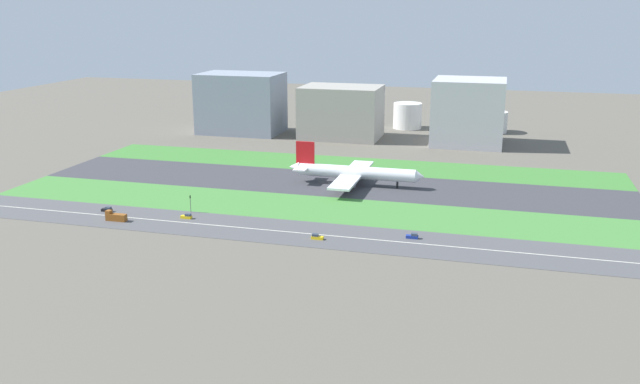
% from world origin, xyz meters
% --- Properties ---
extents(ground_plane, '(800.00, 800.00, 0.00)m').
position_xyz_m(ground_plane, '(0.00, 0.00, 0.00)').
color(ground_plane, '#5B564C').
extents(runway, '(280.00, 46.00, 0.10)m').
position_xyz_m(runway, '(0.00, 0.00, 0.05)').
color(runway, '#38383D').
rests_on(runway, ground_plane).
extents(grass_median_north, '(280.00, 36.00, 0.10)m').
position_xyz_m(grass_median_north, '(0.00, 41.00, 0.05)').
color(grass_median_north, '#3D7A33').
rests_on(grass_median_north, ground_plane).
extents(grass_median_south, '(280.00, 36.00, 0.10)m').
position_xyz_m(grass_median_south, '(0.00, -41.00, 0.05)').
color(grass_median_south, '#427F38').
rests_on(grass_median_south, ground_plane).
extents(highway, '(280.00, 28.00, 0.10)m').
position_xyz_m(highway, '(0.00, -73.00, 0.05)').
color(highway, '#4C4C4F').
rests_on(highway, ground_plane).
extents(highway_centerline, '(266.00, 0.50, 0.01)m').
position_xyz_m(highway_centerline, '(0.00, -73.00, 0.11)').
color(highway_centerline, silver).
rests_on(highway_centerline, highway).
extents(airliner, '(65.00, 56.00, 19.70)m').
position_xyz_m(airliner, '(11.24, 0.00, 6.23)').
color(airliner, white).
rests_on(airliner, runway).
extents(car_0, '(4.40, 1.80, 2.00)m').
position_xyz_m(car_0, '(-77.40, -68.00, 0.92)').
color(car_0, black).
rests_on(car_0, highway).
extents(truck_0, '(8.40, 2.50, 4.00)m').
position_xyz_m(truck_0, '(-67.21, -78.00, 1.67)').
color(truck_0, brown).
rests_on(truck_0, highway).
extents(car_3, '(4.40, 1.80, 2.00)m').
position_xyz_m(car_3, '(-41.42, -68.00, 0.92)').
color(car_3, yellow).
rests_on(car_3, highway).
extents(car_1, '(4.40, 1.80, 2.00)m').
position_xyz_m(car_1, '(48.87, -68.00, 0.92)').
color(car_1, navy).
rests_on(car_1, highway).
extents(car_2, '(4.40, 1.80, 2.00)m').
position_xyz_m(car_2, '(15.29, -78.00, 0.92)').
color(car_2, yellow).
rests_on(car_2, highway).
extents(traffic_light, '(0.36, 0.50, 7.20)m').
position_xyz_m(traffic_light, '(-43.53, -60.01, 4.29)').
color(traffic_light, '#4C4C51').
rests_on(traffic_light, highway).
extents(terminal_building, '(53.02, 35.10, 39.22)m').
position_xyz_m(terminal_building, '(-90.00, 114.00, 19.61)').
color(terminal_building, gray).
rests_on(terminal_building, ground_plane).
extents(hangar_building, '(49.70, 36.01, 32.84)m').
position_xyz_m(hangar_building, '(-21.83, 114.00, 16.42)').
color(hangar_building, '#9E998E').
rests_on(hangar_building, ground_plane).
extents(office_tower, '(42.12, 39.87, 39.49)m').
position_xyz_m(office_tower, '(57.51, 114.00, 19.74)').
color(office_tower, '#B2B2B7').
rests_on(office_tower, ground_plane).
extents(fuel_tank_west, '(19.41, 19.41, 17.43)m').
position_xyz_m(fuel_tank_west, '(14.39, 159.00, 8.71)').
color(fuel_tank_west, silver).
rests_on(fuel_tank_west, ground_plane).
extents(fuel_tank_centre, '(17.91, 17.91, 12.41)m').
position_xyz_m(fuel_tank_centre, '(47.63, 159.00, 6.20)').
color(fuel_tank_centre, silver).
rests_on(fuel_tank_centre, ground_plane).
extents(fuel_tank_east, '(18.92, 18.92, 13.91)m').
position_xyz_m(fuel_tank_east, '(71.65, 159.00, 6.96)').
color(fuel_tank_east, silver).
rests_on(fuel_tank_east, ground_plane).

